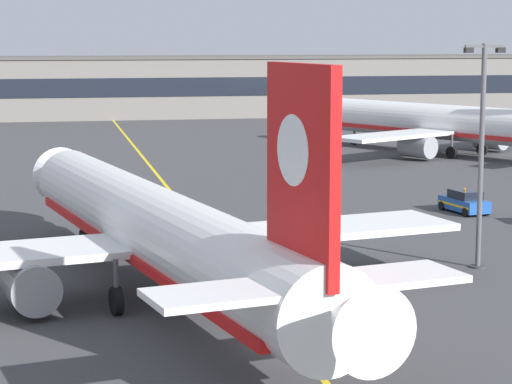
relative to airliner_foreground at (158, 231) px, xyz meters
The scene contains 7 objects.
ground_plane 10.18m from the airliner_foreground, 60.72° to the right, with size 400.00×400.00×0.00m, color #3D3D3F.
taxiway_centreline 22.38m from the airliner_foreground, 77.74° to the left, with size 0.30×180.00×0.01m, color yellow.
airliner_foreground is the anchor object (origin of this frame).
airliner_background 65.68m from the airliner_foreground, 55.71° to the left, with size 29.77×37.07×11.47m.
apron_lamp_post 18.43m from the airliner_foreground, 11.22° to the left, with size 2.24×0.90×12.13m.
service_car_third 31.61m from the airliner_foreground, 40.19° to the left, with size 2.60×4.45×1.79m.
terminal_building 113.13m from the airliner_foreground, 88.19° to the left, with size 165.00×12.40×9.41m.
Camera 1 is at (-9.71, -40.00, 12.54)m, focal length 72.83 mm.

